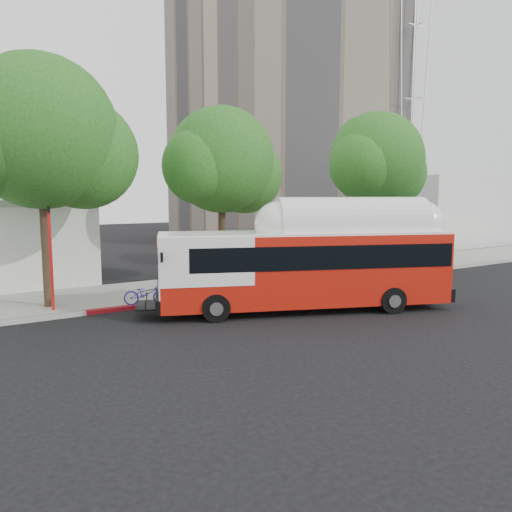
{
  "coord_description": "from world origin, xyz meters",
  "views": [
    {
      "loc": [
        -12.36,
        -15.07,
        4.54
      ],
      "look_at": [
        -0.96,
        3.0,
        1.86
      ],
      "focal_mm": 35.0,
      "sensor_mm": 36.0,
      "label": 1
    }
  ],
  "objects": [
    {
      "name": "horizon_block",
      "position": [
        30.0,
        16.0,
        3.0
      ],
      "size": [
        20.0,
        12.0,
        6.0
      ],
      "primitive_type": "cube",
      "color": "silver",
      "rests_on": "ground"
    },
    {
      "name": "street_tree_right",
      "position": [
        9.44,
        5.86,
        6.26
      ],
      "size": [
        6.21,
        5.4,
        9.18
      ],
      "color": "#2D2116",
      "rests_on": "ground"
    },
    {
      "name": "apartment_tower",
      "position": [
        18.0,
        28.0,
        17.62
      ],
      "size": [
        18.0,
        18.0,
        37.0
      ],
      "color": "tan",
      "rests_on": "ground"
    },
    {
      "name": "transit_bus",
      "position": [
        -0.49,
        0.02,
        1.65
      ],
      "size": [
        11.89,
        6.27,
        3.54
      ],
      "rotation": [
        0.0,
        0.0,
        -0.37
      ],
      "color": "#AF170C",
      "rests_on": "ground"
    },
    {
      "name": "street_tree_mid",
      "position": [
        -0.59,
        6.06,
        5.91
      ],
      "size": [
        5.75,
        5.0,
        8.62
      ],
      "color": "#2D2116",
      "rests_on": "ground"
    },
    {
      "name": "comms_tower",
      "position": [
        26.0,
        18.0,
        20.0
      ],
      "size": [
        2.8,
        2.8,
        40.0
      ],
      "primitive_type": null,
      "color": "silver",
      "rests_on": "ground"
    },
    {
      "name": "ground",
      "position": [
        0.0,
        0.0,
        0.0
      ],
      "size": [
        120.0,
        120.0,
        0.0
      ],
      "primitive_type": "plane",
      "color": "black",
      "rests_on": "ground"
    },
    {
      "name": "street_tree_left",
      "position": [
        -8.53,
        5.56,
        6.6
      ],
      "size": [
        6.67,
        5.8,
        9.74
      ],
      "color": "#2D2116",
      "rests_on": "ground"
    },
    {
      "name": "red_curb_segment",
      "position": [
        -3.0,
        3.9,
        0.08
      ],
      "size": [
        10.0,
        0.32,
        0.16
      ],
      "primitive_type": "cube",
      "color": "maroon",
      "rests_on": "ground"
    },
    {
      "name": "sidewalk",
      "position": [
        0.0,
        6.5,
        0.07
      ],
      "size": [
        60.0,
        5.0,
        0.15
      ],
      "primitive_type": "cube",
      "color": "gray",
      "rests_on": "ground"
    },
    {
      "name": "signal_pole",
      "position": [
        -8.99,
        4.67,
        2.09
      ],
      "size": [
        0.12,
        0.38,
        4.06
      ],
      "color": "red",
      "rests_on": "ground"
    },
    {
      "name": "curb_strip",
      "position": [
        0.0,
        3.9,
        0.07
      ],
      "size": [
        60.0,
        0.3,
        0.15
      ],
      "primitive_type": "cube",
      "color": "gray",
      "rests_on": "ground"
    }
  ]
}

